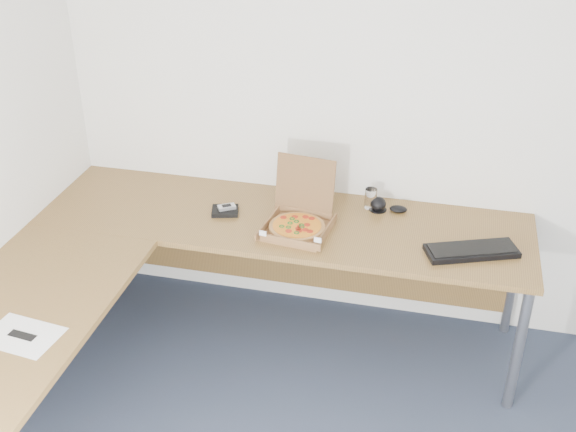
% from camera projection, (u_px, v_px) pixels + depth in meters
% --- Properties ---
extents(room_shell, '(3.50, 3.50, 2.50)m').
position_uv_depth(room_shell, '(336.00, 316.00, 2.11)').
color(room_shell, white).
rests_on(room_shell, ground).
extents(desk, '(2.50, 2.20, 0.73)m').
position_uv_depth(desk, '(196.00, 260.00, 3.37)').
color(desk, brown).
rests_on(desk, ground).
extents(pizza_box, '(0.31, 0.36, 0.32)m').
position_uv_depth(pizza_box, '(298.00, 223.00, 3.55)').
color(pizza_box, brown).
rests_on(pizza_box, desk).
extents(drinking_glass, '(0.06, 0.06, 0.11)m').
position_uv_depth(drinking_glass, '(371.00, 198.00, 3.73)').
color(drinking_glass, silver).
rests_on(drinking_glass, desk).
extents(keyboard, '(0.46, 0.30, 0.03)m').
position_uv_depth(keyboard, '(472.00, 251.00, 3.36)').
color(keyboard, black).
rests_on(keyboard, desk).
extents(mouse, '(0.11, 0.09, 0.03)m').
position_uv_depth(mouse, '(398.00, 209.00, 3.71)').
color(mouse, black).
rests_on(mouse, desk).
extents(wallet, '(0.16, 0.14, 0.02)m').
position_uv_depth(wallet, '(225.00, 211.00, 3.70)').
color(wallet, black).
rests_on(wallet, desk).
extents(phone, '(0.10, 0.09, 0.02)m').
position_uv_depth(phone, '(227.00, 207.00, 3.70)').
color(phone, '#B2B5BA').
rests_on(phone, wallet).
extents(paper_sheet, '(0.32, 0.24, 0.00)m').
position_uv_depth(paper_sheet, '(22.00, 336.00, 2.84)').
color(paper_sheet, white).
rests_on(paper_sheet, desk).
extents(dome_speaker, '(0.09, 0.09, 0.08)m').
position_uv_depth(dome_speaker, '(378.00, 203.00, 3.72)').
color(dome_speaker, black).
rests_on(dome_speaker, desk).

